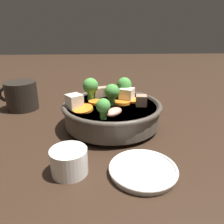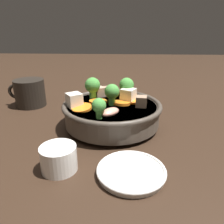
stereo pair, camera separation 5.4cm
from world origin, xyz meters
name	(u,v)px [view 1 (the left image)]	position (x,y,z in m)	size (l,w,h in m)	color
ground_plane	(112,126)	(0.00, 0.00, 0.00)	(3.00, 3.00, 0.00)	black
stirfry_bowl	(112,110)	(0.00, 0.00, 0.04)	(0.25, 0.25, 0.12)	#51473D
side_saucer	(143,170)	(-0.04, 0.19, 0.01)	(0.12, 0.12, 0.01)	white
tea_cup	(69,161)	(0.08, 0.19, 0.02)	(0.06, 0.06, 0.05)	white
dark_mug	(21,96)	(0.27, -0.14, 0.04)	(0.12, 0.09, 0.08)	black
napkin	(127,98)	(-0.07, -0.22, 0.00)	(0.12, 0.09, 0.00)	beige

